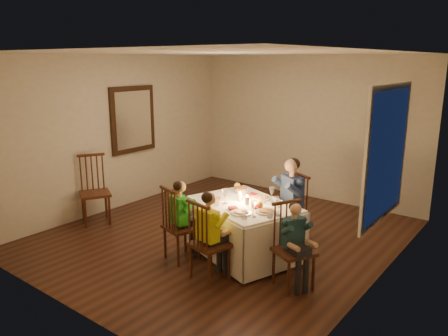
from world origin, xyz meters
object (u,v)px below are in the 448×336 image
Objects in this scene: chair_near_left at (182,258)px; child_yellow at (210,278)px; serving_bowl at (241,191)px; chair_extra at (97,223)px; chair_end at (292,287)px; chair_near_right at (210,278)px; dining_table at (244,218)px; adult at (288,241)px; chair_adult at (288,241)px; child_teal at (292,287)px; child_green at (182,258)px.

child_yellow is (0.63, -0.19, 0.00)m from chair_near_left.
child_yellow is 1.39m from serving_bowl.
child_yellow is at bearing -68.15° from chair_extra.
chair_end is 4.49× the size of serving_bowl.
chair_near_right is (0.63, -0.19, 0.00)m from chair_near_left.
chair_extra is (-2.52, -0.46, -0.51)m from dining_table.
adult is at bearing -37.76° from chair_extra.
serving_bowl is (-0.55, -0.40, 0.75)m from chair_adult.
dining_table is 0.94m from chair_adult.
child_teal is at bearing -30.85° from adult.
chair_end is (0.67, -1.09, 0.00)m from chair_adult.
chair_extra is 2.48m from serving_bowl.
adult is 1.16× the size of child_green.
child_yellow is 4.90× the size of serving_bowl.
serving_bowl is (-0.55, -0.40, 0.75)m from adult.
child_teal is (1.49, 0.24, 0.00)m from chair_near_left.
child_yellow is at bearing 143.49° from chair_end.
dining_table is 1.51× the size of chair_extra.
chair_adult is at bearing 35.96° from serving_bowl.
dining_table is 0.96m from chair_near_left.
dining_table is at bearing 96.50° from chair_end.
chair_adult is 1.28m from chair_end.
adult is 1.28m from child_teal.
chair_extra reaches higher than child_teal.
child_yellow is (0.63, -0.19, 0.00)m from child_green.
serving_bowl is at bearing -116.41° from adult.
chair_near_right is 1.39m from serving_bowl.
serving_bowl reaches higher than chair_end.
chair_end is 1.28m from adult.
chair_near_right is (-0.19, -1.52, 0.00)m from chair_adult.
dining_table is at bearing -75.32° from child_yellow.
adult reaches higher than chair_near_left.
chair_adult is 1.00× the size of chair_near_left.
child_green is 1.51m from child_teal.
chair_near_left and chair_end have the same top height.
adult is (0.26, 0.74, -0.51)m from dining_table.
child_yellow is (0.00, 0.00, 0.00)m from chair_near_right.
child_teal is (3.44, 0.11, 0.00)m from chair_extra.
dining_table is 1.63× the size of child_teal.
chair_near_right is 0.66m from child_green.
child_yellow is at bearing 178.45° from child_green.
child_green reaches higher than child_teal.
chair_near_right is 0.90× the size of chair_extra.
chair_adult is at bearing -87.28° from chair_near_right.
chair_near_left is 0.66m from chair_near_right.
dining_table is at bearing -118.57° from chair_near_left.
chair_end is 0.96m from child_yellow.
chair_near_right is at bearing -0.00° from child_yellow.
chair_adult is 4.49× the size of serving_bowl.
child_yellow is at bearing -69.67° from adult.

